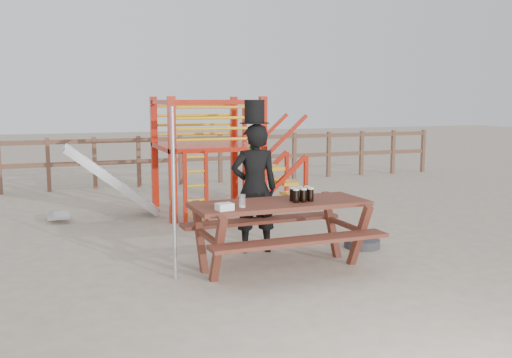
{
  "coord_description": "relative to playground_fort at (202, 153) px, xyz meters",
  "views": [
    {
      "loc": [
        -2.57,
        -6.42,
        2.05
      ],
      "look_at": [
        0.12,
        0.8,
        0.97
      ],
      "focal_mm": 40.0,
      "sensor_mm": 36.0,
      "label": 1
    }
  ],
  "objects": [
    {
      "name": "back_fence",
      "position": [
        -0.12,
        3.42,
        -0.34
      ],
      "size": [
        15.09,
        0.09,
        1.2
      ],
      "color": "brown",
      "rests_on": "ground"
    },
    {
      "name": "empty_glasses",
      "position": [
        -0.61,
        -3.95,
        -0.18
      ],
      "size": [
        0.08,
        0.08,
        0.15
      ],
      "color": "silver",
      "rests_on": "picnic_table"
    },
    {
      "name": "ground",
      "position": [
        -0.12,
        -3.58,
        -1.07
      ],
      "size": [
        60.0,
        60.0,
        0.0
      ],
      "primitive_type": "plane",
      "color": "#B6A58E",
      "rests_on": "ground"
    },
    {
      "name": "stout_pints",
      "position": [
        0.19,
        -3.83,
        -0.16
      ],
      "size": [
        0.28,
        0.2,
        0.17
      ],
      "color": "black",
      "rests_on": "picnic_table"
    },
    {
      "name": "man_with_hat",
      "position": [
        -0.08,
        -2.95,
        -0.16
      ],
      "size": [
        0.68,
        0.5,
        2.04
      ],
      "rotation": [
        0.0,
        0.0,
        3.0
      ],
      "color": "black",
      "rests_on": "ground"
    },
    {
      "name": "playground_fort",
      "position": [
        0.0,
        0.0,
        0.0
      ],
      "size": [
        4.71,
        1.84,
        2.1
      ],
      "color": "red",
      "rests_on": "ground"
    },
    {
      "name": "parasol_base",
      "position": [
        1.4,
        -3.27,
        -1.01
      ],
      "size": [
        0.5,
        0.5,
        0.21
      ],
      "color": "#343439",
      "rests_on": "ground"
    },
    {
      "name": "picnic_table",
      "position": [
        -0.06,
        -3.78,
        -0.55
      ],
      "size": [
        2.16,
        1.52,
        0.83
      ],
      "rotation": [
        0.0,
        0.0,
        0.02
      ],
      "color": "brown",
      "rests_on": "ground"
    },
    {
      "name": "metal_pole",
      "position": [
        -1.35,
        -3.74,
        -0.09
      ],
      "size": [
        0.04,
        0.04,
        1.97
      ],
      "primitive_type": "cylinder",
      "color": "#B2B2B7",
      "rests_on": "ground"
    },
    {
      "name": "paper_bag",
      "position": [
        -0.85,
        -4.05,
        -0.21
      ],
      "size": [
        0.2,
        0.17,
        0.08
      ],
      "primitive_type": "cube",
      "rotation": [
        0.0,
        0.0,
        0.16
      ],
      "color": "white",
      "rests_on": "picnic_table"
    }
  ]
}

